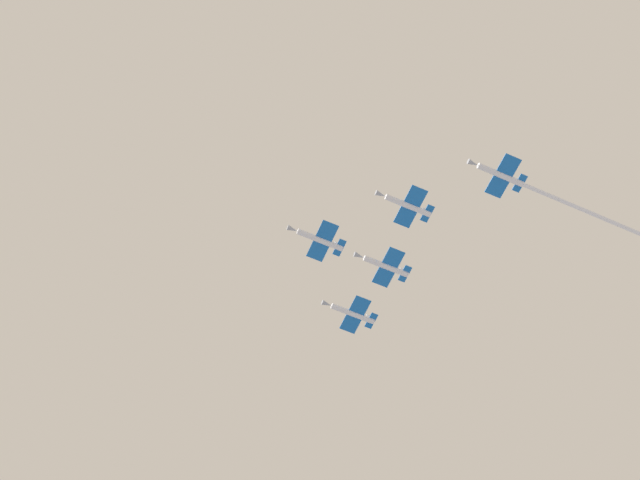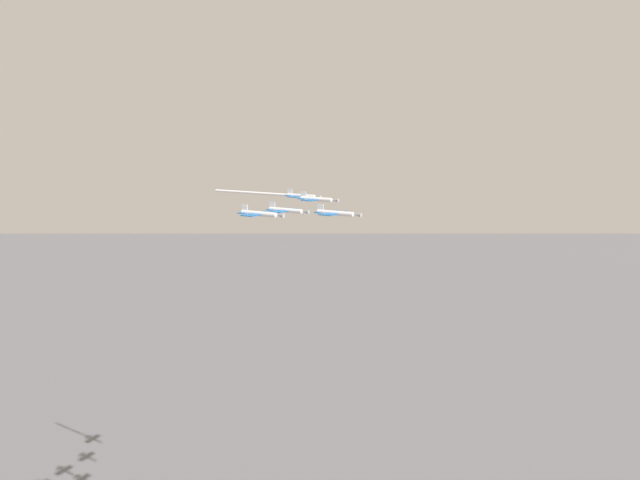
# 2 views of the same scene
# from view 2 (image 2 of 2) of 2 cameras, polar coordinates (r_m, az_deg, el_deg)

# --- Properties ---
(jet_lead) EXTENTS (9.78, 12.54, 2.67)m
(jet_lead) POSITION_cam_2_polar(r_m,az_deg,el_deg) (136.58, 1.74, 2.89)
(jet_lead) COLOR white
(jet_port_inner) EXTENTS (9.78, 12.54, 2.67)m
(jet_port_inner) POSITION_cam_2_polar(r_m,az_deg,el_deg) (155.18, -0.34, 4.40)
(jet_port_inner) COLOR white
(jet_starboard_inner) EXTENTS (9.78, 12.54, 2.67)m
(jet_starboard_inner) POSITION_cam_2_polar(r_m,az_deg,el_deg) (132.29, -6.46, 2.81)
(jet_starboard_inner) COLOR white
(jet_port_outer) EXTENTS (9.78, 12.54, 2.67)m
(jet_port_outer) POSITION_cam_2_polar(r_m,az_deg,el_deg) (144.45, -3.61, 3.19)
(jet_port_outer) COLOR white
(jet_starboard_outer) EXTENTS (20.34, 39.90, 2.67)m
(jet_starboard_outer) POSITION_cam_2_polar(r_m,az_deg,el_deg) (179.55, -4.58, 4.89)
(jet_starboard_outer) COLOR white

